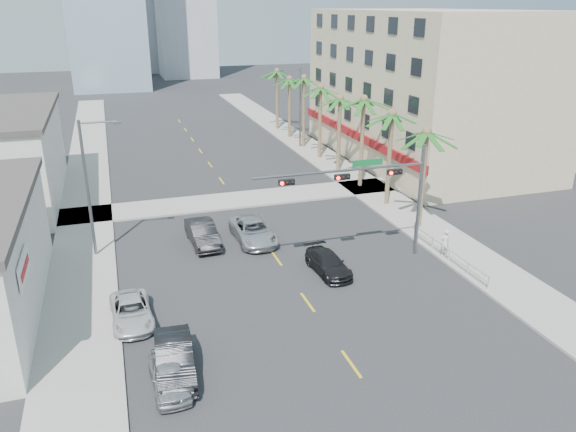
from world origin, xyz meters
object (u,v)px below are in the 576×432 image
object	(u,v)px
traffic_signal_mast	(375,185)
car_parked_near	(169,375)
car_lane_left	(203,233)
car_lane_center	(253,231)
pedestrian	(445,243)
car_parked_far	(131,312)
car_parked_mid	(175,359)
car_lane_right	(328,263)

from	to	relation	value
traffic_signal_mast	car_parked_near	xyz separation A→B (m)	(-13.94, -9.10, -4.42)
car_lane_left	car_lane_center	world-z (taller)	car_lane_left
car_lane_center	car_parked_near	bearing A→B (deg)	-118.19
traffic_signal_mast	car_lane_center	xyz separation A→B (m)	(-6.49, 5.37, -4.31)
car_lane_center	pedestrian	xyz separation A→B (m)	(11.12, -6.54, 0.33)
car_lane_left	car_lane_center	distance (m)	3.49
car_parked_near	pedestrian	size ratio (longest dim) A/B	2.05
car_parked_far	pedestrian	size ratio (longest dim) A/B	2.40
car_parked_mid	car_parked_far	xyz separation A→B (m)	(-1.60, 5.10, -0.15)
car_parked_far	car_lane_right	bearing A→B (deg)	8.92
traffic_signal_mast	car_lane_right	world-z (taller)	traffic_signal_mast
car_parked_mid	car_lane_center	xyz separation A→B (m)	(7.10, 13.57, -0.02)
car_lane_center	car_lane_right	distance (m)	6.96
car_parked_near	car_lane_right	size ratio (longest dim) A/B	0.89
car_parked_far	car_lane_center	distance (m)	12.14
traffic_signal_mast	car_lane_left	world-z (taller)	traffic_signal_mast
car_parked_near	car_lane_left	bearing A→B (deg)	73.04
traffic_signal_mast	car_lane_left	distance (m)	12.32
car_lane_right	car_lane_left	bearing A→B (deg)	130.47
car_parked_near	car_lane_right	bearing A→B (deg)	35.93
car_parked_near	car_lane_center	xyz separation A→B (m)	(7.46, 14.48, 0.10)
car_lane_right	car_parked_near	bearing A→B (deg)	-146.15
traffic_signal_mast	car_lane_center	distance (m)	9.47
car_parked_near	car_parked_mid	size ratio (longest dim) A/B	0.81
traffic_signal_mast	car_parked_far	world-z (taller)	traffic_signal_mast
traffic_signal_mast	car_lane_center	bearing A→B (deg)	140.37
car_lane_left	pedestrian	xyz separation A→B (m)	(14.58, -7.05, 0.28)
car_lane_left	car_lane_right	size ratio (longest dim) A/B	1.13
car_parked_near	car_parked_far	distance (m)	6.13
traffic_signal_mast	car_parked_near	world-z (taller)	traffic_signal_mast
traffic_signal_mast	car_parked_near	distance (m)	17.23
car_parked_mid	traffic_signal_mast	bearing A→B (deg)	34.36
car_lane_center	car_lane_left	bearing A→B (deg)	170.82
car_parked_mid	pedestrian	world-z (taller)	pedestrian
car_lane_center	pedestrian	world-z (taller)	pedestrian
pedestrian	car_parked_far	bearing A→B (deg)	0.86
car_parked_far	car_lane_center	bearing A→B (deg)	42.35
car_parked_near	pedestrian	distance (m)	20.20
car_lane_center	car_lane_right	size ratio (longest dim) A/B	1.26
car_parked_near	car_parked_far	xyz separation A→B (m)	(-1.24, 6.01, -0.03)
car_parked_far	car_lane_right	xyz separation A→B (m)	(11.84, 2.26, 0.00)
car_lane_center	car_lane_right	world-z (taller)	car_lane_center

